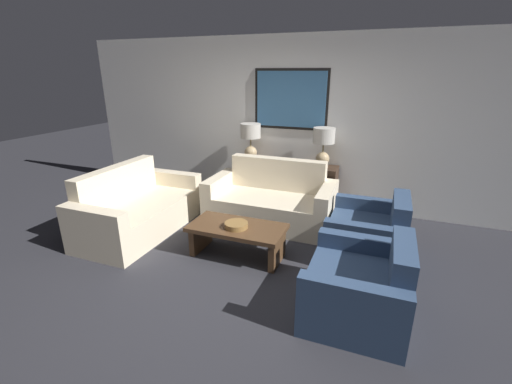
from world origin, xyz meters
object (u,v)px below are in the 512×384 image
couch_by_side (138,210)px  armchair_near_camera (360,288)px  console_table (284,185)px  armchair_near_back_wall (369,235)px  table_lamp_left (251,137)px  table_lamp_right (324,143)px  coffee_table (237,234)px  decorative_bowl (236,225)px  couch_by_back_wall (271,203)px

couch_by_side → armchair_near_camera: 3.12m
console_table → armchair_near_back_wall: size_ratio=1.66×
table_lamp_left → table_lamp_right: 1.18m
coffee_table → armchair_near_camera: armchair_near_camera is taller
coffee_table → decorative_bowl: 0.14m
couch_by_back_wall → armchair_near_back_wall: couch_by_back_wall is taller
table_lamp_right → armchair_near_camera: bearing=-70.8°
couch_by_back_wall → coffee_table: 1.10m
armchair_near_back_wall → table_lamp_right: bearing=124.2°
table_lamp_left → decorative_bowl: size_ratio=2.20×
couch_by_side → decorative_bowl: size_ratio=6.61×
table_lamp_left → couch_by_back_wall: bearing=-48.8°
table_lamp_left → armchair_near_back_wall: 2.48m
armchair_near_back_wall → armchair_near_camera: same height
table_lamp_right → couch_by_back_wall: size_ratio=0.33×
console_table → table_lamp_right: size_ratio=2.77×
armchair_near_back_wall → armchair_near_camera: 1.14m
table_lamp_right → coffee_table: 2.05m
couch_by_side → armchair_near_back_wall: (3.03, 0.41, -0.02)m
armchair_near_back_wall → coffee_table: bearing=-158.7°
armchair_near_camera → couch_by_side: bearing=166.6°
table_lamp_left → couch_by_side: size_ratio=0.33×
table_lamp_left → table_lamp_right: same height
couch_by_side → coffee_table: (1.57, -0.16, -0.01)m
armchair_near_back_wall → armchair_near_camera: (0.00, -1.14, 0.00)m
console_table → coffee_table: size_ratio=1.47×
decorative_bowl → coffee_table: bearing=103.4°
decorative_bowl → armchair_near_back_wall: size_ratio=0.27×
couch_by_side → coffee_table: bearing=-5.7°
table_lamp_right → couch_by_back_wall: 1.21m
table_lamp_right → couch_by_back_wall: (-0.59, -0.68, -0.81)m
couch_by_side → coffee_table: couch_by_side is taller
coffee_table → armchair_near_camera: 1.57m
table_lamp_left → couch_by_side: 2.08m
console_table → armchair_near_back_wall: armchair_near_back_wall is taller
console_table → armchair_near_camera: 2.73m
table_lamp_left → coffee_table: size_ratio=0.53×
armchair_near_back_wall → console_table: bearing=139.5°
table_lamp_right → armchair_near_camera: 2.61m
table_lamp_left → coffee_table: 2.02m
table_lamp_right → armchair_near_camera: table_lamp_right is taller
table_lamp_right → coffee_table: table_lamp_right is taller
couch_by_back_wall → armchair_near_back_wall: (1.41, -0.53, -0.02)m
table_lamp_right → couch_by_side: bearing=-143.9°
table_lamp_right → armchair_near_back_wall: (0.82, -1.20, -0.83)m
table_lamp_right → coffee_table: (-0.64, -1.77, -0.81)m
table_lamp_right → decorative_bowl: 2.04m
couch_by_back_wall → couch_by_side: size_ratio=1.00×
couch_by_back_wall → armchair_near_camera: 2.18m
couch_by_back_wall → decorative_bowl: bearing=-92.1°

